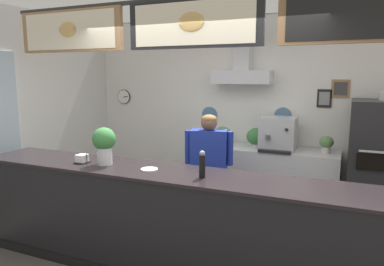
% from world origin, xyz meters
% --- Properties ---
extents(ground_plane, '(6.43, 6.43, 0.00)m').
position_xyz_m(ground_plane, '(0.00, 0.00, 0.00)').
color(ground_plane, '#514C47').
extents(back_wall_assembly, '(5.36, 2.30, 2.88)m').
position_xyz_m(back_wall_assembly, '(-0.00, 2.09, 1.53)').
color(back_wall_assembly, gray).
rests_on(back_wall_assembly, ground_plane).
extents(left_wall_with_window, '(0.15, 4.46, 2.88)m').
position_xyz_m(left_wall_with_window, '(-2.68, -0.01, 1.44)').
color(left_wall_with_window, silver).
rests_on(left_wall_with_window, ground_plane).
extents(service_counter, '(4.73, 0.67, 1.06)m').
position_xyz_m(service_counter, '(0.00, -0.23, 0.53)').
color(service_counter, black).
rests_on(service_counter, ground_plane).
extents(back_prep_counter, '(2.11, 0.59, 0.94)m').
position_xyz_m(back_prep_counter, '(0.34, 1.83, 0.46)').
color(back_prep_counter, silver).
rests_on(back_prep_counter, ground_plane).
extents(pizza_oven, '(0.75, 0.75, 1.78)m').
position_xyz_m(pizza_oven, '(1.85, 1.72, 0.84)').
color(pizza_oven, '#232326').
rests_on(pizza_oven, ground_plane).
extents(shop_worker, '(0.60, 0.32, 1.51)m').
position_xyz_m(shop_worker, '(-0.14, 0.88, 0.81)').
color(shop_worker, '#232328').
rests_on(shop_worker, ground_plane).
extents(espresso_machine, '(0.49, 0.50, 0.47)m').
position_xyz_m(espresso_machine, '(0.56, 1.80, 1.17)').
color(espresso_machine, '#B7BABF').
rests_on(espresso_machine, back_prep_counter).
extents(potted_thyme, '(0.19, 0.19, 0.24)m').
position_xyz_m(potted_thyme, '(1.20, 1.84, 1.08)').
color(potted_thyme, beige).
rests_on(potted_thyme, back_prep_counter).
extents(potted_basil, '(0.25, 0.25, 0.28)m').
position_xyz_m(potted_basil, '(-0.29, 1.87, 1.09)').
color(potted_basil, '#4C4C51').
rests_on(potted_basil, back_prep_counter).
extents(potted_oregano, '(0.28, 0.28, 0.29)m').
position_xyz_m(potted_oregano, '(0.23, 1.85, 1.09)').
color(potted_oregano, beige).
rests_on(potted_oregano, back_prep_counter).
extents(condiment_plate, '(0.17, 0.17, 0.01)m').
position_xyz_m(condiment_plate, '(-0.34, -0.25, 1.06)').
color(condiment_plate, white).
rests_on(condiment_plate, service_counter).
extents(basil_vase, '(0.24, 0.24, 0.40)m').
position_xyz_m(basil_vase, '(-0.89, -0.24, 1.28)').
color(basil_vase, silver).
rests_on(basil_vase, service_counter).
extents(napkin_holder, '(0.13, 0.13, 0.10)m').
position_xyz_m(napkin_holder, '(-1.16, -0.27, 1.10)').
color(napkin_holder, '#262628').
rests_on(napkin_holder, service_counter).
extents(pepper_grinder, '(0.06, 0.06, 0.25)m').
position_xyz_m(pepper_grinder, '(0.24, -0.28, 1.18)').
color(pepper_grinder, black).
rests_on(pepper_grinder, service_counter).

